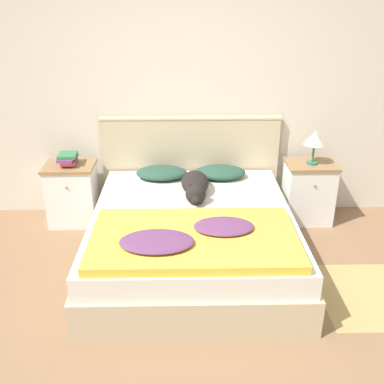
{
  "coord_description": "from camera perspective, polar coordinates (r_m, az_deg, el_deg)",
  "views": [
    {
      "loc": [
        0.01,
        -2.28,
        2.19
      ],
      "look_at": [
        0.09,
        1.26,
        0.58
      ],
      "focal_mm": 42.0,
      "sensor_mm": 36.0,
      "label": 1
    }
  ],
  "objects": [
    {
      "name": "quilt",
      "position": [
        3.29,
        0.04,
        -5.89
      ],
      "size": [
        1.51,
        0.87,
        0.12
      ],
      "color": "yellow",
      "rests_on": "bed"
    },
    {
      "name": "pillow_right",
      "position": [
        4.43,
        3.59,
        2.52
      ],
      "size": [
        0.5,
        0.33,
        0.11
      ],
      "color": "#284C3D",
      "rests_on": "bed"
    },
    {
      "name": "nightstand_left",
      "position": [
        4.64,
        -14.94,
        -0.22
      ],
      "size": [
        0.49,
        0.39,
        0.62
      ],
      "color": "white",
      "rests_on": "ground_plane"
    },
    {
      "name": "book_stack",
      "position": [
        4.51,
        -15.44,
        4.07
      ],
      "size": [
        0.18,
        0.24,
        0.11
      ],
      "color": "#285689",
      "rests_on": "nightstand_left"
    },
    {
      "name": "headboard",
      "position": [
        4.63,
        -0.2,
        3.67
      ],
      "size": [
        1.8,
        0.06,
        1.04
      ],
      "color": "#C6B28E",
      "rests_on": "ground_plane"
    },
    {
      "name": "ground_plane",
      "position": [
        3.16,
        -1.17,
        -19.41
      ],
      "size": [
        16.0,
        16.0,
        0.0
      ],
      "primitive_type": "plane",
      "color": "#896647"
    },
    {
      "name": "dog",
      "position": [
        4.05,
        0.42,
        0.85
      ],
      "size": [
        0.25,
        0.65,
        0.19
      ],
      "color": "black",
      "rests_on": "bed"
    },
    {
      "name": "table_lamp",
      "position": [
        4.47,
        15.34,
        6.51
      ],
      "size": [
        0.21,
        0.21,
        0.33
      ],
      "color": "#336B4C",
      "rests_on": "nightstand_right"
    },
    {
      "name": "bed",
      "position": [
        3.87,
        0.06,
        -5.85
      ],
      "size": [
        1.72,
        1.95,
        0.48
      ],
      "color": "#C6B28E",
      "rests_on": "ground_plane"
    },
    {
      "name": "wall_back",
      "position": [
        4.5,
        -1.35,
        12.76
      ],
      "size": [
        9.0,
        0.06,
        2.55
      ],
      "color": "beige",
      "rests_on": "ground_plane"
    },
    {
      "name": "pillow_left",
      "position": [
        4.42,
        -3.89,
        2.46
      ],
      "size": [
        0.5,
        0.33,
        0.11
      ],
      "color": "#284C3D",
      "rests_on": "bed"
    },
    {
      "name": "rug",
      "position": [
        3.9,
        23.01,
        -11.91
      ],
      "size": [
        0.98,
        0.84,
        0.0
      ],
      "color": "tan",
      "rests_on": "ground_plane"
    },
    {
      "name": "nightstand_right",
      "position": [
        4.68,
        14.53,
        0.03
      ],
      "size": [
        0.49,
        0.39,
        0.62
      ],
      "color": "white",
      "rests_on": "ground_plane"
    }
  ]
}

